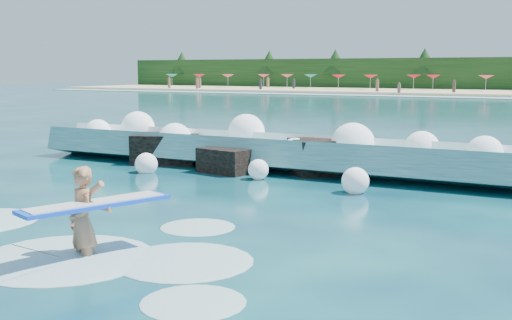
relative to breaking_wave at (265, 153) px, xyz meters
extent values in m
plane|color=#07243E|center=(1.42, -7.94, -0.51)|extent=(200.00, 200.00, 0.00)
cube|color=teal|center=(0.00, -0.16, -0.09)|extent=(16.89, 2.57, 1.41)
cube|color=white|center=(0.00, 0.64, 0.34)|extent=(16.89, 1.19, 0.66)
cube|color=black|center=(-3.59, -0.56, -0.10)|extent=(2.65, 2.35, 1.19)
cube|color=black|center=(-0.59, -1.36, -0.19)|extent=(1.85, 1.55, 0.91)
cube|color=black|center=(2.11, -0.16, -0.06)|extent=(2.33, 2.33, 1.28)
imported|color=#A8704E|center=(2.03, -10.56, 0.13)|extent=(0.83, 0.70, 1.93)
cube|color=blue|center=(2.31, -10.51, 0.46)|extent=(1.45, 2.68, 0.07)
cube|color=silver|center=(2.31, -10.51, 0.47)|extent=(1.28, 2.44, 0.07)
cylinder|color=black|center=(2.21, -11.76, -0.06)|extent=(0.01, 0.91, 0.43)
sphere|color=white|center=(-6.78, -0.51, 0.39)|extent=(1.00, 1.00, 1.00)
sphere|color=white|center=(-5.51, 0.26, 0.57)|extent=(1.24, 1.24, 1.24)
sphere|color=white|center=(-3.37, -0.35, 0.28)|extent=(1.20, 1.20, 1.20)
sphere|color=white|center=(-0.98, 0.50, 0.59)|extent=(1.28, 1.28, 1.28)
sphere|color=white|center=(1.34, -0.52, 0.14)|extent=(0.94, 0.94, 0.94)
sphere|color=white|center=(3.05, 0.03, 0.43)|extent=(1.38, 1.38, 1.38)
sphere|color=white|center=(5.08, 0.42, 0.39)|extent=(1.05, 1.05, 1.05)
sphere|color=white|center=(6.94, -0.05, 0.40)|extent=(1.02, 1.02, 1.02)
sphere|color=white|center=(-2.85, -2.64, -0.24)|extent=(0.72, 0.72, 0.72)
sphere|color=white|center=(0.88, -2.07, -0.21)|extent=(0.62, 0.62, 0.62)
sphere|color=white|center=(4.15, -2.73, -0.18)|extent=(0.73, 0.73, 0.73)
ellipsoid|color=silver|center=(1.77, -10.76, -0.51)|extent=(3.15, 3.15, 0.16)
ellipsoid|color=silver|center=(3.70, -9.91, -0.51)|extent=(2.39, 2.39, 0.12)
ellipsoid|color=silver|center=(2.56, -7.81, -0.51)|extent=(1.57, 1.57, 0.08)
ellipsoid|color=silver|center=(4.93, -11.45, -0.51)|extent=(1.52, 1.52, 0.08)
cone|color=#15877D|center=(-54.84, 70.10, 1.74)|extent=(2.00, 2.00, 0.50)
cone|color=red|center=(-50.07, 71.24, 1.74)|extent=(2.00, 2.00, 0.50)
cone|color=#D33E55|center=(-43.83, 70.15, 1.74)|extent=(2.00, 2.00, 0.50)
cone|color=#D33E55|center=(-38.87, 73.03, 1.74)|extent=(2.00, 2.00, 0.50)
cone|color=#D33E55|center=(-34.85, 73.38, 1.74)|extent=(2.00, 2.00, 0.50)
cone|color=#15877D|center=(-31.01, 73.81, 1.74)|extent=(2.00, 2.00, 0.50)
cone|color=red|center=(-24.95, 70.21, 1.74)|extent=(2.00, 2.00, 0.50)
cone|color=red|center=(-19.98, 69.94, 1.74)|extent=(2.00, 2.00, 0.50)
cone|color=red|center=(-14.76, 73.57, 1.74)|extent=(2.00, 2.00, 0.50)
cone|color=red|center=(-11.88, 73.09, 1.74)|extent=(2.00, 2.00, 0.50)
cone|color=#D33E55|center=(-4.45, 71.08, 1.74)|extent=(2.00, 2.00, 0.50)
cube|color=#3F332D|center=(-13.84, 72.52, 0.62)|extent=(0.35, 0.22, 1.46)
cube|color=#8C664C|center=(-20.61, 70.55, 0.58)|extent=(0.35, 0.22, 1.37)
cube|color=#262633|center=(-19.80, 60.45, 0.32)|extent=(0.35, 0.22, 1.49)
cube|color=#8C664C|center=(-32.53, 70.23, 0.59)|extent=(0.35, 0.22, 1.41)
cube|color=#3F332D|center=(-46.14, 65.46, 0.68)|extent=(0.35, 0.22, 1.57)
cube|color=#262633|center=(-3.92, 68.99, 0.59)|extent=(0.35, 0.22, 1.39)
cube|color=#3F332D|center=(-31.02, 62.05, 0.28)|extent=(0.35, 0.22, 1.41)
cube|color=#8C664C|center=(-35.70, 66.81, 0.58)|extent=(0.35, 0.22, 1.37)
cube|color=brown|center=(-10.99, 73.13, 0.62)|extent=(0.35, 0.22, 1.45)
cube|color=#3F332D|center=(-10.28, 63.35, 0.62)|extent=(0.35, 0.22, 1.46)
cube|color=#8C664C|center=(-6.19, 68.38, 0.70)|extent=(0.35, 0.22, 1.62)
cube|color=#262633|center=(-27.67, 63.66, 0.64)|extent=(0.35, 0.22, 1.49)
camera|label=1|loc=(9.83, -18.58, 2.73)|focal=45.00mm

